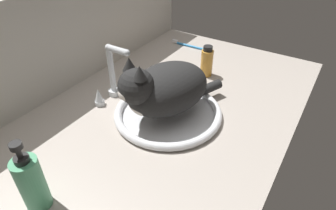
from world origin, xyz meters
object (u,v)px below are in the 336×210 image
Objects in this scene: sink_basin at (168,113)px; toothbrush at (187,45)px; amber_bottle at (206,62)px; cat at (163,89)px; faucet at (114,77)px; soap_pump_bottle at (32,183)px.

sink_basin reaches higher than toothbrush.
toothbrush is (19.54, 19.10, -4.97)cm from amber_bottle.
sink_basin is 2.83× the size of amber_bottle.
toothbrush is at bearing 21.69° from cat.
toothbrush is at bearing 44.34° from amber_bottle.
toothbrush is at bearing -0.54° from faucet.
soap_pump_bottle is at bearing 171.18° from sink_basin.
soap_pump_bottle is 1.54× the size of amber_bottle.
amber_bottle is at bearing 2.17° from cat.
faucet is 1.58× the size of amber_bottle.
cat reaches higher than soap_pump_bottle.
cat is 55.78cm from toothbrush.
sink_basin is 30.18cm from amber_bottle.
faucet is 21.06cm from cat.
soap_pump_bottle is at bearing 171.76° from cat.
faucet reaches higher than toothbrush.
toothbrush is (51.01, 20.29, -9.86)cm from cat.
amber_bottle reaches higher than toothbrush.
sink_basin is 43.50cm from soap_pump_bottle.
toothbrush is at bearing 8.89° from soap_pump_bottle.
sink_basin is 1.79× the size of faucet.
soap_pump_bottle is 93.23cm from toothbrush.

